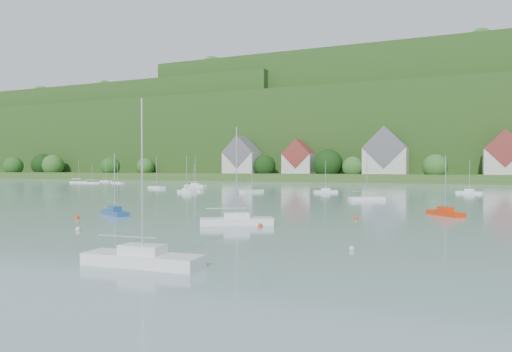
# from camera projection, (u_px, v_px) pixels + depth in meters

# --- Properties ---
(far_shore_strip) EXTENTS (600.00, 60.00, 3.00)m
(far_shore_strip) POSITION_uv_depth(u_px,v_px,m) (377.00, 177.00, 194.77)
(far_shore_strip) COLOR #2C511E
(far_shore_strip) RESTS_ON ground
(forested_ridge) EXTENTS (620.00, 181.22, 69.89)m
(forested_ridge) POSITION_uv_depth(u_px,v_px,m) (398.00, 135.00, 257.34)
(forested_ridge) COLOR #204415
(forested_ridge) RESTS_ON ground
(village_building_0) EXTENTS (14.00, 10.40, 16.00)m
(village_building_0) POSITION_uv_depth(u_px,v_px,m) (242.00, 158.00, 204.18)
(village_building_0) COLOR #BDB6AD
(village_building_0) RESTS_ON far_shore_strip
(village_building_1) EXTENTS (12.00, 9.36, 14.00)m
(village_building_1) POSITION_uv_depth(u_px,v_px,m) (299.00, 160.00, 196.25)
(village_building_1) COLOR #BDB6AD
(village_building_1) RESTS_ON far_shore_strip
(village_building_2) EXTENTS (16.00, 11.44, 18.00)m
(village_building_2) POSITION_uv_depth(u_px,v_px,m) (386.00, 155.00, 181.62)
(village_building_2) COLOR #BDB6AD
(village_building_2) RESTS_ON far_shore_strip
(village_building_3) EXTENTS (13.00, 10.40, 15.50)m
(village_building_3) POSITION_uv_depth(u_px,v_px,m) (504.00, 156.00, 164.15)
(village_building_3) COLOR #BDB6AD
(village_building_3) RESTS_ON far_shore_strip
(near_sailboat_1) EXTENTS (5.20, 3.80, 6.96)m
(near_sailboat_1) POSITION_uv_depth(u_px,v_px,m) (115.00, 211.00, 54.29)
(near_sailboat_1) COLOR #224D84
(near_sailboat_1) RESTS_ON ground
(near_sailboat_3) EXTENTS (6.89, 5.03, 9.22)m
(near_sailboat_3) POSITION_uv_depth(u_px,v_px,m) (237.00, 220.00, 44.85)
(near_sailboat_3) COLOR white
(near_sailboat_3) RESTS_ON ground
(near_sailboat_4) EXTENTS (6.91, 2.31, 9.19)m
(near_sailboat_4) POSITION_uv_depth(u_px,v_px,m) (142.00, 258.00, 26.11)
(near_sailboat_4) COLOR white
(near_sailboat_4) RESTS_ON ground
(near_sailboat_5) EXTENTS (4.26, 4.75, 6.76)m
(near_sailboat_5) POSITION_uv_depth(u_px,v_px,m) (445.00, 212.00, 53.57)
(near_sailboat_5) COLOR red
(near_sailboat_5) RESTS_ON ground
(mooring_buoy_0) EXTENTS (0.50, 0.50, 0.50)m
(mooring_buoy_0) POSITION_uv_depth(u_px,v_px,m) (77.00, 219.00, 50.47)
(mooring_buoy_0) COLOR #DF4111
(mooring_buoy_0) RESTS_ON ground
(mooring_buoy_1) EXTENTS (0.43, 0.43, 0.43)m
(mooring_buoy_1) POSITION_uv_depth(u_px,v_px,m) (78.00, 231.00, 40.90)
(mooring_buoy_1) COLOR silver
(mooring_buoy_1) RESTS_ON ground
(mooring_buoy_2) EXTENTS (0.41, 0.41, 0.41)m
(mooring_buoy_2) POSITION_uv_depth(u_px,v_px,m) (356.00, 220.00, 49.57)
(mooring_buoy_2) COLOR #DF4111
(mooring_buoy_2) RESTS_ON ground
(mooring_buoy_3) EXTENTS (0.44, 0.44, 0.44)m
(mooring_buoy_3) POSITION_uv_depth(u_px,v_px,m) (260.00, 227.00, 43.38)
(mooring_buoy_3) COLOR #DF4111
(mooring_buoy_3) RESTS_ON ground
(mooring_buoy_4) EXTENTS (0.38, 0.38, 0.38)m
(mooring_buoy_4) POSITION_uv_depth(u_px,v_px,m) (352.00, 250.00, 31.13)
(mooring_buoy_4) COLOR silver
(mooring_buoy_4) RESTS_ON ground
(far_sailboat_cluster) EXTENTS (201.87, 68.30, 8.71)m
(far_sailboat_cluster) POSITION_uv_depth(u_px,v_px,m) (349.00, 189.00, 114.70)
(far_sailboat_cluster) COLOR white
(far_sailboat_cluster) RESTS_ON ground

